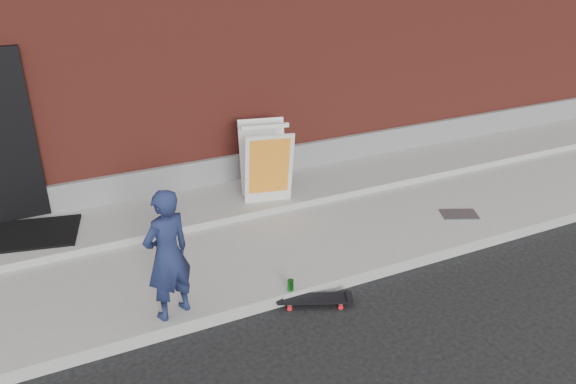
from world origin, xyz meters
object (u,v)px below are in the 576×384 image
pizza_sign (266,163)px  soda_can (291,285)px  child (167,255)px  skateboard (315,299)px

pizza_sign → soda_can: bearing=-106.5°
child → skateboard: child is taller
skateboard → soda_can: 0.31m
child → pizza_sign: size_ratio=1.28×
child → soda_can: (1.28, -0.15, -0.64)m
child → soda_can: bearing=152.2°
pizza_sign → soda_can: pizza_sign is taller
skateboard → soda_can: size_ratio=6.26×
pizza_sign → soda_can: size_ratio=8.42×
skateboard → pizza_sign: (0.40, 2.25, 0.73)m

